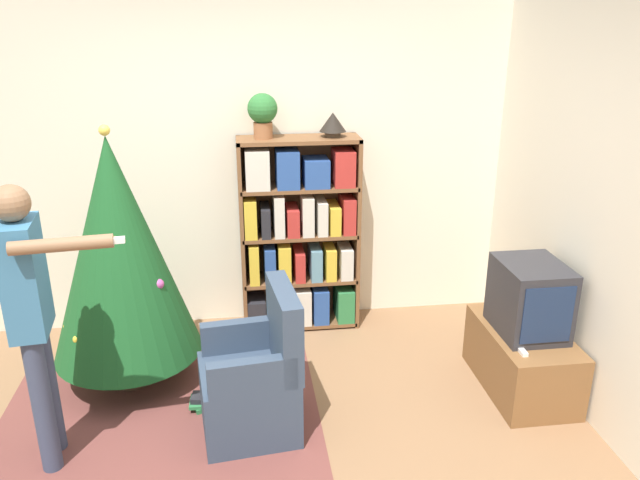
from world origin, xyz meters
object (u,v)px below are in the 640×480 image
standing_person (31,307)px  table_lamp (333,123)px  potted_plant (263,112)px  christmas_tree (119,251)px  television (530,298)px  armchair (255,382)px  bookshelf (300,238)px

standing_person → table_lamp: size_ratio=8.16×
potted_plant → christmas_tree: bearing=-146.6°
christmas_tree → standing_person: (-0.32, -0.80, 0.01)m
television → table_lamp: 1.87m
table_lamp → armchair: bearing=-116.7°
bookshelf → table_lamp: size_ratio=7.74×
standing_person → television: bearing=90.0°
standing_person → potted_plant: (1.31, 1.46, 0.77)m
bookshelf → armchair: bearing=-107.4°
bookshelf → table_lamp: (0.26, 0.01, 0.89)m
television → potted_plant: bearing=145.6°
christmas_tree → armchair: 1.25m
bookshelf → christmas_tree: christmas_tree is taller
standing_person → potted_plant: potted_plant is taller
christmas_tree → potted_plant: potted_plant is taller
standing_person → armchair: bearing=89.8°
armchair → potted_plant: (0.15, 1.33, 1.41)m
christmas_tree → armchair: size_ratio=1.94×
armchair → potted_plant: 1.95m
bookshelf → armchair: (-0.41, -1.32, -0.43)m
television → standing_person: bearing=-173.7°
armchair → table_lamp: 2.00m
christmas_tree → potted_plant: (0.99, 0.66, 0.78)m
potted_plant → table_lamp: (0.52, 0.00, -0.09)m
christmas_tree → standing_person: 0.86m
christmas_tree → armchair: (0.84, -0.68, -0.64)m
table_lamp → standing_person: bearing=-141.4°
bookshelf → christmas_tree: 1.43m
potted_plant → table_lamp: 0.53m
armchair → television: bearing=89.9°
bookshelf → christmas_tree: size_ratio=0.87×
television → potted_plant: size_ratio=1.53×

